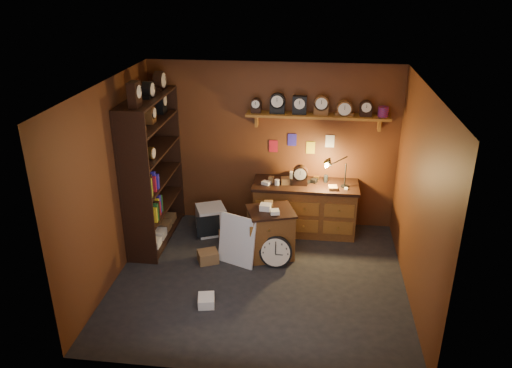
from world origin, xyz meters
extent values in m
plane|color=black|center=(0.00, 0.00, 0.00)|extent=(4.00, 4.00, 0.00)
cube|color=#5A2E15|center=(0.00, 1.80, 1.35)|extent=(4.00, 0.02, 2.70)
cube|color=#5A2E15|center=(0.00, -1.80, 1.35)|extent=(4.00, 0.02, 2.70)
cube|color=#5A2E15|center=(-2.00, 0.00, 1.35)|extent=(0.02, 3.60, 2.70)
cube|color=#5A2E15|center=(2.00, 0.00, 1.35)|extent=(0.02, 3.60, 2.70)
cube|color=beige|center=(0.00, 0.00, 2.70)|extent=(4.00, 3.60, 0.02)
cube|color=#8F591F|center=(0.70, 1.65, 1.92)|extent=(2.20, 0.30, 0.04)
cube|color=#8F591F|center=(-0.25, 1.72, 1.80)|extent=(0.04, 0.16, 0.20)
cube|color=#8F591F|center=(1.65, 1.72, 1.80)|extent=(0.04, 0.16, 0.20)
cylinder|color=#B21419|center=(1.68, 1.65, 2.02)|extent=(0.16, 0.16, 0.15)
cube|color=maroon|center=(0.15, 1.79, 1.35)|extent=(0.14, 0.01, 0.20)
cube|color=#221A92|center=(0.45, 1.79, 1.47)|extent=(0.14, 0.01, 0.20)
cube|color=gold|center=(0.75, 1.79, 1.35)|extent=(0.14, 0.01, 0.20)
cube|color=silver|center=(1.05, 1.79, 1.47)|extent=(0.14, 0.01, 0.20)
cube|color=black|center=(-1.98, 0.98, 1.15)|extent=(0.03, 1.60, 2.30)
cube|color=black|center=(-1.75, 0.20, 1.15)|extent=(0.45, 0.03, 2.30)
cube|color=black|center=(-1.75, 1.76, 1.15)|extent=(0.45, 0.03, 2.30)
cube|color=black|center=(-1.75, 0.98, 0.05)|extent=(0.43, 1.54, 0.03)
cube|color=black|center=(-1.75, 0.98, 0.55)|extent=(0.43, 1.54, 0.03)
cube|color=black|center=(-1.75, 0.98, 1.00)|extent=(0.43, 1.54, 0.03)
cube|color=black|center=(-1.75, 0.98, 1.45)|extent=(0.43, 1.54, 0.03)
cube|color=black|center=(-1.75, 0.98, 1.90)|extent=(0.43, 1.54, 0.03)
cube|color=black|center=(-1.75, 0.98, 2.28)|extent=(0.43, 1.54, 0.03)
cube|color=brown|center=(0.57, 1.48, 0.40)|extent=(1.62, 0.60, 0.80)
cube|color=black|center=(0.57, 1.48, 0.82)|extent=(1.68, 0.66, 0.05)
cube|color=#8F591F|center=(0.57, 1.18, 0.40)|extent=(1.54, 0.02, 0.52)
cylinder|color=black|center=(1.17, 1.43, 0.86)|extent=(0.12, 0.12, 0.02)
cylinder|color=black|center=(1.17, 1.43, 1.05)|extent=(0.02, 0.02, 0.38)
cylinder|color=black|center=(1.05, 1.40, 1.29)|extent=(0.27, 0.09, 0.14)
cone|color=black|center=(0.91, 1.37, 1.25)|extent=(0.18, 0.14, 0.18)
cube|color=brown|center=(0.09, 0.65, 0.36)|extent=(0.75, 0.69, 0.72)
cube|color=black|center=(0.09, 0.65, 0.74)|extent=(0.80, 0.74, 0.03)
cube|color=#8F591F|center=(0.09, 0.39, 0.36)|extent=(0.54, 0.19, 0.62)
cylinder|color=black|center=(0.19, 0.37, 0.23)|extent=(0.48, 0.16, 0.48)
cylinder|color=beige|center=(0.19, 0.33, 0.24)|extent=(0.42, 0.10, 0.41)
cube|color=black|center=(0.19, 0.32, 0.30)|extent=(0.01, 0.04, 0.15)
cube|color=black|center=(0.25, 0.32, 0.21)|extent=(0.11, 0.01, 0.01)
cube|color=silver|center=(-0.38, 0.38, 0.00)|extent=(0.59, 0.37, 0.76)
cube|color=silver|center=(-0.94, 1.25, 0.23)|extent=(0.57, 0.57, 0.46)
cube|color=black|center=(-0.94, 1.02, 0.23)|extent=(0.35, 0.16, 0.36)
cube|color=olive|center=(-0.81, 0.35, 0.09)|extent=(0.36, 0.34, 0.17)
cube|color=white|center=(-0.62, -0.66, 0.06)|extent=(0.25, 0.28, 0.12)
cube|color=olive|center=(-0.59, 0.95, 0.10)|extent=(0.36, 0.34, 0.21)
camera|label=1|loc=(0.66, -5.84, 3.99)|focal=35.00mm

